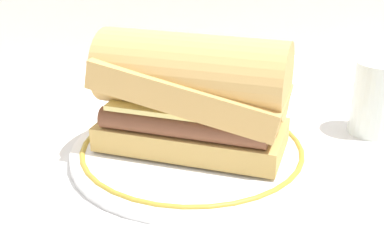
# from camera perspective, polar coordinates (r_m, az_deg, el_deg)

# --- Properties ---
(ground_plane) EXTENTS (1.50, 1.50, 0.00)m
(ground_plane) POSITION_cam_1_polar(r_m,az_deg,el_deg) (0.56, 1.45, -4.88)
(ground_plane) COLOR silver
(plate) EXTENTS (0.27, 0.27, 0.01)m
(plate) POSITION_cam_1_polar(r_m,az_deg,el_deg) (0.57, 0.00, -3.43)
(plate) COLOR white
(plate) RESTS_ON ground_plane
(sausage_sandwich) EXTENTS (0.22, 0.17, 0.12)m
(sausage_sandwich) POSITION_cam_1_polar(r_m,az_deg,el_deg) (0.54, 0.00, 3.03)
(sausage_sandwich) COLOR tan
(sausage_sandwich) RESTS_ON plate
(drinking_glass) EXTENTS (0.06, 0.06, 0.09)m
(drinking_glass) POSITION_cam_1_polar(r_m,az_deg,el_deg) (0.65, 19.70, 1.86)
(drinking_glass) COLOR silver
(drinking_glass) RESTS_ON ground_plane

